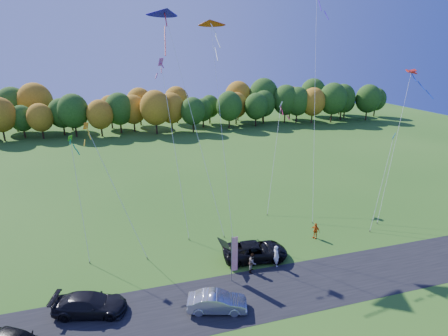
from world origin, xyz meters
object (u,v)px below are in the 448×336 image
object	(u,v)px
black_suv	(255,251)
person_east	(315,231)
silver_sedan	(217,302)
feather_flag	(234,254)

from	to	relation	value
black_suv	person_east	distance (m)	7.29
silver_sedan	person_east	xyz separation A→B (m)	(12.04, 7.17, 0.11)
black_suv	person_east	bearing A→B (deg)	-68.99
black_suv	silver_sedan	size ratio (longest dim) A/B	1.35
black_suv	silver_sedan	xyz separation A→B (m)	(-4.98, -5.37, -0.10)
black_suv	feather_flag	world-z (taller)	feather_flag
black_suv	feather_flag	size ratio (longest dim) A/B	1.42
silver_sedan	feather_flag	bearing A→B (deg)	-20.26
black_suv	silver_sedan	bearing A→B (deg)	143.94
black_suv	person_east	xyz separation A→B (m)	(7.06, 1.79, 0.01)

